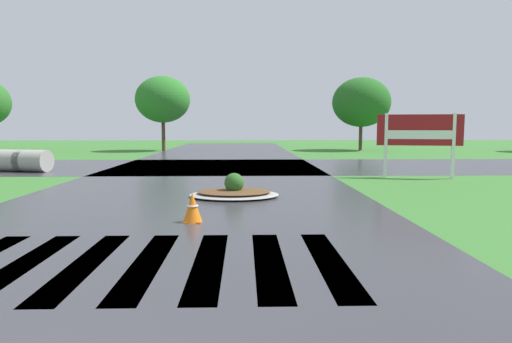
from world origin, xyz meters
name	(u,v)px	position (x,y,z in m)	size (l,w,h in m)	color
asphalt_roadway	(193,199)	(0.00, 10.00, 0.00)	(9.92, 80.00, 0.01)	#35353A
asphalt_cross_road	(215,166)	(0.00, 20.05, 0.00)	(90.00, 8.92, 0.01)	#35353A
crosswalk_stripes	(148,263)	(0.00, 4.09, 0.00)	(5.85, 3.37, 0.01)	white
estate_billboard	(420,133)	(8.16, 14.79, 1.72)	(3.11, 0.78, 2.50)	white
median_island	(234,192)	(1.15, 10.34, 0.14)	(2.55, 1.98, 0.68)	#9E9B93
drainage_pipe_stack	(22,161)	(-8.34, 17.71, 0.48)	(2.68, 1.56, 0.97)	#9E9B93
traffic_cone	(193,208)	(0.34, 6.95, 0.30)	(0.40, 0.40, 0.63)	orange
background_treeline	(224,101)	(-0.17, 33.98, 3.93)	(49.38, 6.34, 5.91)	#4C3823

